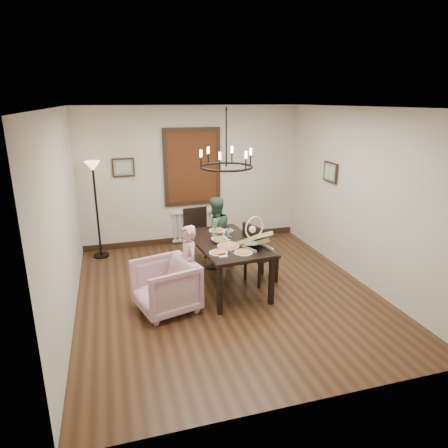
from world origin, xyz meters
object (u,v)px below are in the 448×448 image
elderly_woman (188,272)px  floor_lamp (97,211)px  armchair (166,286)px  drinking_glass (228,235)px  chair_far (199,237)px  dining_table (226,247)px  seated_man (215,239)px  baby_bouncer (255,237)px  chair_right (261,252)px

elderly_woman → floor_lamp: floor_lamp is taller
armchair → floor_lamp: (-0.92, 2.41, 0.53)m
drinking_glass → chair_far: bearing=104.4°
chair_far → floor_lamp: floor_lamp is taller
chair_far → armchair: (-0.84, -1.55, -0.14)m
dining_table → elderly_woman: elderly_woman is taller
chair_far → dining_table: bearing=-86.3°
armchair → drinking_glass: 1.32m
seated_man → floor_lamp: floor_lamp is taller
elderly_woman → baby_bouncer: size_ratio=2.01×
chair_far → baby_bouncer: 1.60m
dining_table → seated_man: 0.85m
armchair → dining_table: bearing=99.3°
dining_table → drinking_glass: drinking_glass is taller
dining_table → drinking_glass: size_ratio=12.02×
armchair → drinking_glass: (1.09, 0.57, 0.48)m
chair_far → drinking_glass: chair_far is taller
seated_man → elderly_woman: bearing=46.6°
baby_bouncer → dining_table: bearing=114.4°
dining_table → armchair: 1.18m
floor_lamp → drinking_glass: bearing=-42.5°
elderly_woman → baby_bouncer: baby_bouncer is taller
chair_right → drinking_glass: (-0.56, 0.06, 0.33)m
dining_table → floor_lamp: 2.75m
drinking_glass → floor_lamp: floor_lamp is taller
chair_right → baby_bouncer: 0.64m
floor_lamp → chair_right: bearing=-36.5°
chair_far → baby_bouncer: size_ratio=2.07×
chair_right → floor_lamp: (-2.56, 1.90, 0.39)m
chair_right → elderly_woman: bearing=88.8°
seated_man → floor_lamp: (-2.00, 1.10, 0.36)m
chair_far → elderly_woman: chair_far is taller
dining_table → chair_far: bearing=94.8°
drinking_glass → floor_lamp: (-2.01, 1.84, 0.05)m
chair_far → armchair: bearing=-125.0°
dining_table → armchair: dining_table is taller
armchair → baby_bouncer: bearing=79.2°
dining_table → chair_right: size_ratio=1.69×
chair_right → drinking_glass: bearing=66.0°
chair_far → baby_bouncer: baby_bouncer is taller
dining_table → chair_right: 0.64m
baby_bouncer → floor_lamp: bearing=115.9°
dining_table → seated_man: bearing=81.4°
elderly_woman → seated_man: bearing=139.1°
chair_right → floor_lamp: bearing=35.5°
chair_far → chair_right: chair_right is taller
chair_far → chair_right: 1.32m
baby_bouncer → drinking_glass: bearing=103.1°
drinking_glass → armchair: bearing=-152.3°
chair_far → elderly_woman: 1.51m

